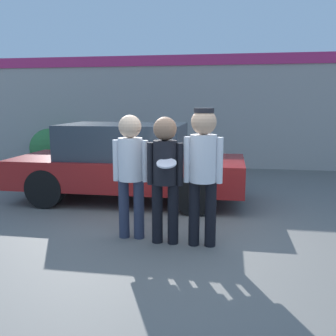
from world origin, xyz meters
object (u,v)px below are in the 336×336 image
Objects in this scene: person_left at (131,166)px; person_right at (203,163)px; parked_car_near at (127,162)px; shrub at (50,148)px; person_middle_with_frisbee at (165,169)px.

person_right is at bearing -7.40° from person_left.
parked_car_near reaches higher than shrub.
shrub is (-4.49, 5.53, -0.46)m from person_middle_with_frisbee.
person_right is 1.60× the size of shrub.
person_middle_with_frisbee is (0.51, -0.12, -0.02)m from person_left.
person_middle_with_frisbee reaches higher than shrub.
person_right is 0.42× the size of parked_car_near.
person_middle_with_frisbee is at bearing -62.29° from parked_car_near.
person_left is at bearing -72.96° from parked_car_near.
parked_car_near is at bearing 127.15° from person_right.
parked_car_near is 3.85× the size of shrub.
person_left is 2.15m from parked_car_near.
shrub is at bearing 132.03° from person_right.
person_middle_with_frisbee is 0.52m from person_right.
person_right reaches higher than person_middle_with_frisbee.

